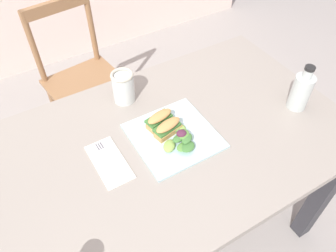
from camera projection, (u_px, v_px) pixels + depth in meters
dining_table at (160, 164)px, 1.25m from camera, size 1.42×0.82×0.74m
chair_wooden_far at (83, 81)px, 1.86m from camera, size 0.45×0.45×0.87m
plate_lunch at (174, 136)px, 1.18m from camera, size 0.29×0.29×0.01m
sandwich_half_front at (168, 128)px, 1.16m from camera, size 0.11×0.07×0.06m
sandwich_half_back at (160, 119)px, 1.19m from camera, size 0.11×0.07×0.06m
salad_mixed_greens at (179, 136)px, 1.15m from camera, size 0.14×0.17×0.04m
napkin_folded at (109, 162)px, 1.11m from camera, size 0.10×0.21×0.00m
fork_on_napkin at (107, 158)px, 1.11m from camera, size 0.03×0.19×0.00m
bottle_cold_brew at (300, 93)px, 1.25m from camera, size 0.07×0.07×0.19m
mason_jar_iced_tea at (123, 88)px, 1.28m from camera, size 0.09×0.09×0.13m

